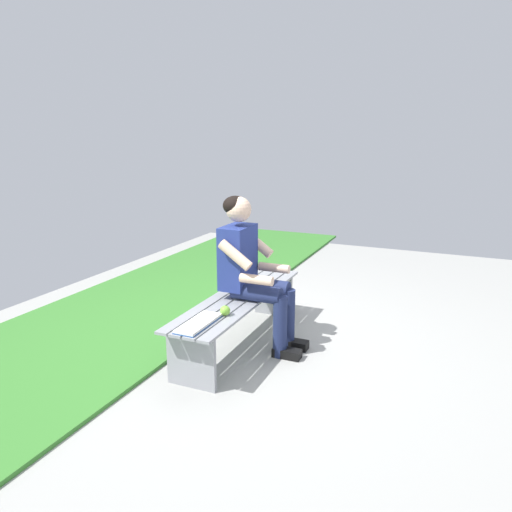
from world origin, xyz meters
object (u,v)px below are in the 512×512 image
Objects in this scene: bench_near at (239,308)px; person_seated at (251,267)px; apple at (225,311)px; book_open at (199,323)px.

person_seated is at bearing 106.12° from bench_near.
bench_near is 0.45m from apple.
bench_near is 0.66m from book_open.
book_open is at bearing -7.55° from person_seated.
book_open reaches higher than bench_near.
apple reaches higher than bench_near.
person_seated reaches higher than bench_near.
bench_near is at bearing -179.63° from book_open.
person_seated is at bearing 172.10° from book_open.
person_seated is (-0.03, 0.10, 0.34)m from bench_near.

